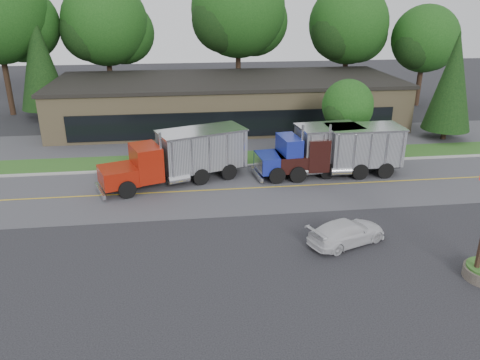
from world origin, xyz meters
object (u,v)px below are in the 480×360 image
Objects in this scene: dump_truck_blue at (314,149)px; dump_truck_maroon at (346,149)px; dump_truck_red at (183,155)px; rally_car at (347,232)px.

dump_truck_blue is 0.85× the size of dump_truck_maroon.
dump_truck_red is at bearing -0.68° from dump_truck_maroon.
rally_car is (-3.17, -9.47, -1.20)m from dump_truck_maroon.
dump_truck_red is at bearing -5.17° from dump_truck_blue.
dump_truck_blue is 1.75× the size of rally_car.
dump_truck_red is 2.35× the size of rally_car.
rally_car is at bearing 77.49° from dump_truck_blue.
dump_truck_maroon is at bearing 159.88° from dump_truck_red.
rally_car is at bearing 71.30° from dump_truck_maroon.
dump_truck_red and dump_truck_maroon have the same top height.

